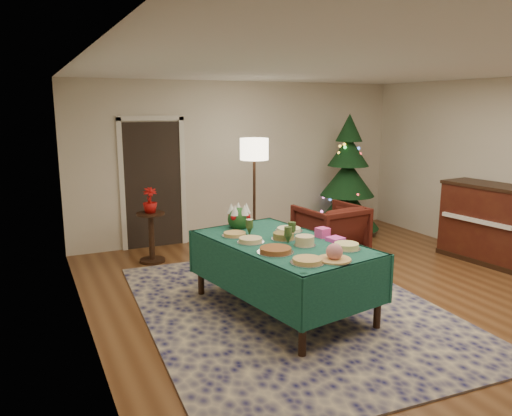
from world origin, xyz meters
name	(u,v)px	position (x,y,z in m)	size (l,w,h in m)	color
room_shell	(368,191)	(0.00, 0.00, 1.35)	(7.00, 7.00, 7.00)	#593319
doorway	(153,181)	(-1.60, 3.48, 1.10)	(1.08, 0.04, 2.16)	black
rug	(289,308)	(-0.85, 0.25, 0.01)	(3.20, 4.20, 0.02)	#121345
buffet_table	(282,256)	(-0.96, 0.23, 0.65)	(1.58, 2.28, 0.82)	black
platter_0	(307,261)	(-1.11, -0.56, 0.84)	(0.33, 0.33, 0.05)	silver
platter_1	(334,254)	(-0.84, -0.60, 0.89)	(0.34, 0.34, 0.18)	silver
platter_2	(346,246)	(-0.50, -0.32, 0.85)	(0.30, 0.30, 0.07)	silver
platter_3	(276,250)	(-1.23, -0.12, 0.84)	(0.38, 0.38, 0.06)	silver
platter_4	(305,241)	(-0.83, -0.02, 0.87)	(0.24, 0.24, 0.11)	silver
platter_5	(251,240)	(-1.30, 0.34, 0.84)	(0.30, 0.30, 0.06)	silver
platter_6	(284,236)	(-0.91, 0.30, 0.85)	(0.28, 0.28, 0.08)	silver
platter_7	(289,230)	(-0.68, 0.60, 0.84)	(0.33, 0.33, 0.05)	silver
platter_8	(235,234)	(-1.35, 0.67, 0.84)	(0.30, 0.30, 0.05)	silver
goblet_0	(249,227)	(-1.18, 0.63, 0.92)	(0.09, 0.09, 0.19)	#2D471E
goblet_1	(292,230)	(-0.80, 0.30, 0.92)	(0.09, 0.09, 0.19)	#2D471E
goblet_2	(288,235)	(-0.95, 0.12, 0.92)	(0.09, 0.09, 0.19)	#2D471E
napkin_stack	(335,239)	(-0.42, 0.00, 0.84)	(0.16, 0.16, 0.04)	#FB45C5
gift_box	(322,233)	(-0.46, 0.20, 0.87)	(0.13, 0.13, 0.11)	#F844A2
centerpiece	(239,216)	(-1.14, 1.03, 0.96)	(0.29, 0.30, 0.34)	#1E4C1E
armchair	(330,229)	(0.67, 1.72, 0.46)	(0.89, 0.83, 0.91)	#44150E
floor_lamp	(254,156)	(-0.25, 2.48, 1.53)	(0.44, 0.44, 1.80)	#A57F3F
side_table	(152,238)	(-1.85, 2.67, 0.37)	(0.42, 0.42, 0.75)	black
potted_plant	(150,206)	(-1.85, 2.67, 0.85)	(0.21, 0.37, 0.21)	#A90E0C
christmas_tree	(347,181)	(1.78, 2.87, 0.97)	(1.23, 1.23, 2.16)	black
piano	(488,224)	(2.70, 0.58, 0.57)	(0.77, 1.41, 1.17)	black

